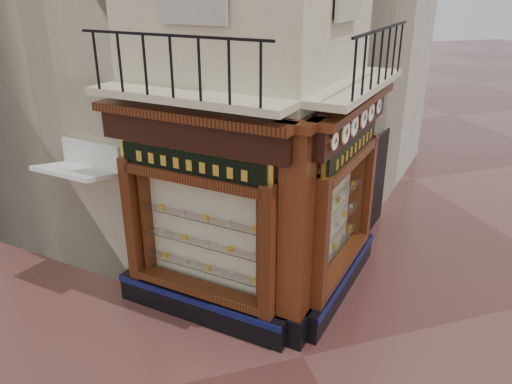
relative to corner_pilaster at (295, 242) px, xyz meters
name	(u,v)px	position (x,y,z in m)	size (l,w,h in m)	color
ground	(303,357)	(0.00, -0.50, -1.95)	(80.00, 80.00, 0.00)	#492522
shopfront_left	(197,224)	(-1.41, 1.07, 0.03)	(2.86, 2.86, 3.98)	black
shopfront_right	(343,203)	(1.41, 1.07, 0.03)	(2.86, 2.86, 3.98)	black
corner_pilaster	(295,242)	(0.00, 0.00, 0.00)	(0.85, 0.85, 3.98)	black
balcony	(277,91)	(0.00, 0.99, 2.27)	(5.94, 2.97, 1.03)	beige
clock_a	(334,141)	(0.55, -0.06, 1.67)	(0.25, 0.25, 0.31)	#D49346
clock_b	(345,132)	(0.93, 0.33, 1.67)	(0.32, 0.32, 0.41)	#D49346
clock_c	(354,125)	(1.26, 0.66, 1.67)	(0.32, 0.32, 0.40)	#D49346
clock_d	(363,118)	(1.66, 1.05, 1.67)	(0.32, 0.32, 0.40)	#D49346
clock_e	(370,112)	(2.00, 1.40, 1.67)	(0.31, 0.31, 0.39)	#D49346
clock_f	(378,106)	(2.38, 1.78, 1.67)	(0.26, 0.26, 0.32)	#D49346
awning	(93,290)	(-3.35, 2.65, -1.95)	(1.42, 0.85, 0.08)	silver
signboard_left	(191,164)	(-1.46, 1.01, 1.15)	(2.15, 2.15, 0.57)	yellow
signboard_right	(352,147)	(1.46, 1.01, 1.15)	(2.11, 2.11, 0.56)	yellow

